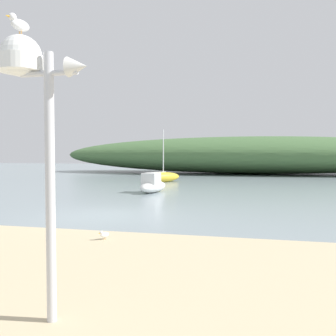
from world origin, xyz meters
TOP-DOWN VIEW (x-y plane):
  - ground_plane at (0.00, 0.00)m, footprint 120.00×120.00m
  - distant_hill at (5.13, 29.09)m, footprint 44.21×11.30m
  - mast_structure at (2.57, -8.57)m, footprint 1.17×0.56m
  - seagull_on_radar at (2.44, -8.59)m, footprint 0.19×0.34m
  - sailboat_near_shore at (-1.57, 15.21)m, footprint 2.67×3.21m
  - motorboat_by_sandbar at (-0.39, 7.79)m, footprint 1.41×3.05m
  - seagull_upper_strand at (1.77, -4.43)m, footprint 0.22×0.31m

SIDE VIEW (x-z plane):
  - ground_plane at x=0.00m, z-range 0.00..0.00m
  - seagull_upper_strand at x=1.77m, z-range 0.22..0.44m
  - sailboat_near_shore at x=-1.57m, z-range -1.67..2.50m
  - motorboat_by_sandbar at x=-0.39m, z-range -0.14..1.02m
  - distant_hill at x=5.13m, z-range 0.00..4.16m
  - mast_structure at x=2.57m, z-range 1.39..4.97m
  - seagull_on_radar at x=2.44m, z-range 3.79..4.03m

